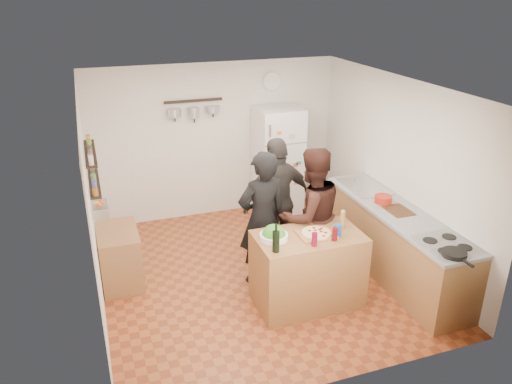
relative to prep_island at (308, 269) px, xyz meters
name	(u,v)px	position (x,y,z in m)	size (l,w,h in m)	color
room_shell	(249,177)	(-0.34, 1.18, 0.79)	(4.20, 4.20, 4.20)	brown
prep_island	(308,269)	(0.00, 0.00, 0.00)	(1.25, 0.72, 0.91)	#985E37
pizza_board	(316,234)	(0.08, -0.02, 0.47)	(0.42, 0.34, 0.02)	#995F37
pizza	(316,233)	(0.08, -0.02, 0.48)	(0.34, 0.34, 0.02)	#D2C28A
salad_bowl	(274,237)	(-0.42, 0.05, 0.49)	(0.32, 0.32, 0.06)	white
wine_bottle	(276,242)	(-0.50, -0.22, 0.58)	(0.08, 0.08, 0.24)	black
wine_glass_near	(314,239)	(-0.05, -0.24, 0.53)	(0.06, 0.06, 0.16)	maroon
wine_glass_far	(335,234)	(0.22, -0.20, 0.53)	(0.06, 0.06, 0.15)	#53070E
pepper_mill	(342,221)	(0.45, 0.05, 0.55)	(0.06, 0.06, 0.19)	olive
salt_canister	(338,230)	(0.30, -0.12, 0.53)	(0.09, 0.09, 0.14)	navy
person_left	(262,219)	(-0.35, 0.62, 0.43)	(0.65, 0.43, 1.78)	black
person_center	(311,216)	(0.24, 0.48, 0.44)	(0.87, 0.68, 1.80)	black
person_back	(278,201)	(0.03, 1.08, 0.43)	(1.04, 0.43, 1.77)	#2A2726
counter_run	(394,243)	(1.36, 0.24, -0.01)	(0.63, 2.63, 0.90)	#9E7042
stove_top	(447,245)	(1.36, -0.71, 0.46)	(0.60, 0.62, 0.02)	white
skillet	(454,254)	(1.26, -0.94, 0.49)	(0.27, 0.27, 0.05)	black
sink	(364,187)	(1.36, 1.09, 0.46)	(0.50, 0.80, 0.03)	silver
cutting_board	(398,211)	(1.36, 0.23, 0.46)	(0.30, 0.40, 0.02)	brown
red_bowl	(383,199)	(1.31, 0.51, 0.51)	(0.23, 0.23, 0.09)	#B02214
fridge	(278,162)	(0.61, 2.54, 0.45)	(0.70, 0.68, 1.80)	white
wall_clock	(272,82)	(0.61, 2.87, 1.69)	(0.30, 0.30, 0.03)	silver
spice_shelf_lower	(94,182)	(-2.27, 0.99, 1.04)	(0.12, 1.00, 0.03)	black
spice_shelf_upper	(90,153)	(-2.27, 0.99, 1.40)	(0.12, 1.00, 0.03)	black
produce_basket	(100,209)	(-2.24, 0.99, 0.69)	(0.18, 0.35, 0.14)	silver
side_table	(120,256)	(-2.08, 1.21, -0.09)	(0.50, 0.80, 0.73)	#9B7141
pot_rack	(193,101)	(-0.69, 2.79, 1.49)	(0.90, 0.04, 0.04)	black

